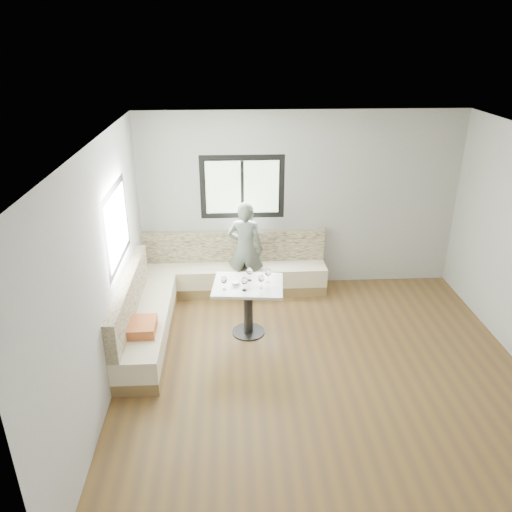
{
  "coord_description": "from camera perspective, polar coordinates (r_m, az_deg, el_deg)",
  "views": [
    {
      "loc": [
        -1.09,
        -4.92,
        3.82
      ],
      "look_at": [
        -0.77,
        1.08,
        1.12
      ],
      "focal_mm": 35.0,
      "sensor_mm": 36.0,
      "label": 1
    }
  ],
  "objects": [
    {
      "name": "room",
      "position": [
        5.64,
        7.54,
        -1.29
      ],
      "size": [
        5.01,
        5.01,
        2.81
      ],
      "color": "brown",
      "rests_on": "ground"
    },
    {
      "name": "banquette",
      "position": [
        7.43,
        -6.62,
        -3.98
      ],
      "size": [
        2.9,
        2.8,
        0.95
      ],
      "color": "olive",
      "rests_on": "ground"
    },
    {
      "name": "table",
      "position": [
        6.74,
        -0.9,
        -4.66
      ],
      "size": [
        0.99,
        0.81,
        0.76
      ],
      "rotation": [
        0.0,
        0.0,
        -0.1
      ],
      "color": "black",
      "rests_on": "ground"
    },
    {
      "name": "person",
      "position": [
        7.68,
        -1.21,
        0.78
      ],
      "size": [
        0.63,
        0.49,
        1.53
      ],
      "primitive_type": "imported",
      "rotation": [
        0.0,
        0.0,
        2.89
      ],
      "color": "#5D655E",
      "rests_on": "ground"
    },
    {
      "name": "olive_ramekin",
      "position": [
        6.63,
        -2.35,
        -3.12
      ],
      "size": [
        0.1,
        0.1,
        0.04
      ],
      "color": "white",
      "rests_on": "table"
    },
    {
      "name": "wine_glass_a",
      "position": [
        6.47,
        -3.68,
        -2.77
      ],
      "size": [
        0.08,
        0.08,
        0.19
      ],
      "color": "white",
      "rests_on": "table"
    },
    {
      "name": "wine_glass_b",
      "position": [
        6.43,
        -1.34,
        -2.9
      ],
      "size": [
        0.08,
        0.08,
        0.19
      ],
      "color": "white",
      "rests_on": "table"
    },
    {
      "name": "wine_glass_c",
      "position": [
        6.5,
        0.6,
        -2.61
      ],
      "size": [
        0.08,
        0.08,
        0.19
      ],
      "color": "white",
      "rests_on": "table"
    },
    {
      "name": "wine_glass_d",
      "position": [
        6.68,
        -0.74,
        -1.8
      ],
      "size": [
        0.08,
        0.08,
        0.19
      ],
      "color": "white",
      "rests_on": "table"
    },
    {
      "name": "wine_glass_e",
      "position": [
        6.65,
        1.37,
        -1.95
      ],
      "size": [
        0.08,
        0.08,
        0.19
      ],
      "color": "white",
      "rests_on": "table"
    }
  ]
}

